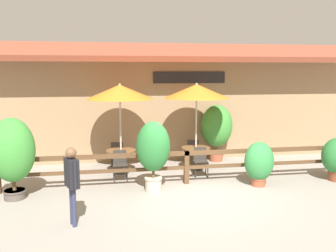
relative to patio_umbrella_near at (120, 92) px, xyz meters
The scene contains 16 objects.
ground_plane 4.07m from the patio_umbrella_near, 55.17° to the right, with size 60.00×60.00×0.00m, color gray.
building_facade 2.39m from the patio_umbrella_near, 40.34° to the left, with size 14.28×1.49×4.23m.
patio_railing 3.02m from the patio_umbrella_near, 40.43° to the right, with size 10.40×0.14×0.95m.
patio_umbrella_near is the anchor object (origin of this frame).
dining_table_near 1.99m from the patio_umbrella_near, 116.57° to the left, with size 0.95×0.95×0.74m.
chair_near_streetside 2.22m from the patio_umbrella_near, 95.35° to the right, with size 0.42×0.42×0.87m.
chair_near_wallside 2.22m from the patio_umbrella_near, 96.30° to the left, with size 0.46×0.46×0.87m.
patio_umbrella_middle 2.46m from the patio_umbrella_near, ahead, with size 2.12×2.12×2.85m.
dining_table_middle 3.17m from the patio_umbrella_near, ahead, with size 0.95×0.95×0.74m.
chair_middle_streetside 3.29m from the patio_umbrella_near, 17.80° to the right, with size 0.46×0.46×0.87m.
chair_middle_wallside 3.36m from the patio_umbrella_near, 16.20° to the left, with size 0.46×0.46×0.87m.
potted_plant_broad_leaf 4.71m from the patio_umbrella_near, 29.19° to the right, with size 0.83×0.75×1.27m.
potted_plant_corner_fern 3.73m from the patio_umbrella_near, 144.12° to the right, with size 1.12×1.01×2.09m.
potted_plant_small_flowering 2.63m from the patio_umbrella_near, 70.01° to the right, with size 0.91×0.82×1.91m.
potted_plant_tall_tropical 3.85m from the patio_umbrella_near, 15.61° to the left, with size 1.13×1.01×2.03m.
pedestrian 4.45m from the patio_umbrella_near, 106.98° to the right, with size 0.35×0.56×1.68m.
Camera 1 is at (-2.38, -9.18, 3.24)m, focal length 40.00 mm.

